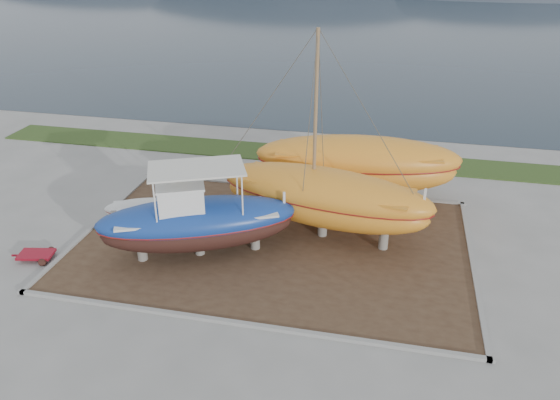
% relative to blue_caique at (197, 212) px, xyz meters
% --- Properties ---
extents(ground, '(140.00, 140.00, 0.00)m').
position_rel_blue_caique_xyz_m(ground, '(3.03, -2.31, -2.19)').
color(ground, gray).
rests_on(ground, ground).
extents(dirt_patch, '(18.00, 12.00, 0.06)m').
position_rel_blue_caique_xyz_m(dirt_patch, '(3.03, 1.69, -2.16)').
color(dirt_patch, '#422D1E').
rests_on(dirt_patch, ground).
extents(curb_frame, '(18.60, 12.60, 0.15)m').
position_rel_blue_caique_xyz_m(curb_frame, '(3.03, 1.69, -2.12)').
color(curb_frame, gray).
rests_on(curb_frame, ground).
extents(grass_strip, '(44.00, 3.00, 0.08)m').
position_rel_blue_caique_xyz_m(grass_strip, '(3.03, 13.19, -2.15)').
color(grass_strip, '#284219').
rests_on(grass_strip, ground).
extents(sea, '(260.00, 100.00, 0.04)m').
position_rel_blue_caique_xyz_m(sea, '(3.03, 67.69, -2.19)').
color(sea, '#1A2834').
rests_on(sea, ground).
extents(blue_caique, '(9.25, 6.07, 4.27)m').
position_rel_blue_caique_xyz_m(blue_caique, '(0.00, 0.00, 0.00)').
color(blue_caique, navy).
rests_on(blue_caique, dirt_patch).
extents(white_dinghy, '(4.09, 2.68, 1.15)m').
position_rel_blue_caique_xyz_m(white_dinghy, '(-3.79, 2.32, -1.56)').
color(white_dinghy, white).
rests_on(white_dinghy, dirt_patch).
extents(orange_sailboat, '(10.80, 5.07, 9.72)m').
position_rel_blue_caique_xyz_m(orange_sailboat, '(5.22, 2.89, 2.73)').
color(orange_sailboat, orange).
rests_on(orange_sailboat, dirt_patch).
extents(orange_bare_hull, '(11.12, 4.34, 3.55)m').
position_rel_blue_caique_xyz_m(orange_bare_hull, '(6.41, 7.06, -0.36)').
color(orange_bare_hull, orange).
rests_on(orange_bare_hull, dirt_patch).
extents(red_trailer, '(2.44, 1.54, 0.32)m').
position_rel_blue_caique_xyz_m(red_trailer, '(-7.08, -1.97, -2.03)').
color(red_trailer, maroon).
rests_on(red_trailer, ground).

